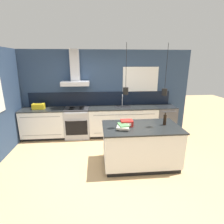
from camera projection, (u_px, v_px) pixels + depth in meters
ground_plane at (105, 166)px, 3.93m from camera, size 16.00×16.00×0.00m
wall_back at (100, 91)px, 5.46m from camera, size 5.60×2.12×2.60m
counter_run_left at (44, 123)px, 5.27m from camera, size 1.27×0.64×0.91m
counter_run_sink at (123, 121)px, 5.48m from camera, size 2.09×0.64×1.27m
oven_range at (77, 123)px, 5.35m from camera, size 0.73×0.66×0.91m
dishwasher at (164, 120)px, 5.59m from camera, size 0.60×0.65×0.91m
kitchen_island at (140, 145)px, 3.89m from camera, size 1.67×0.97×0.91m
bottle_on_island at (165, 120)px, 3.82m from camera, size 0.07×0.07×0.29m
book_stack at (123, 126)px, 3.63m from camera, size 0.32×0.38×0.09m
red_supply_box at (127, 123)px, 3.77m from camera, size 0.26×0.20×0.13m
yellow_toolbox at (38, 106)px, 5.11m from camera, size 0.34×0.18×0.19m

